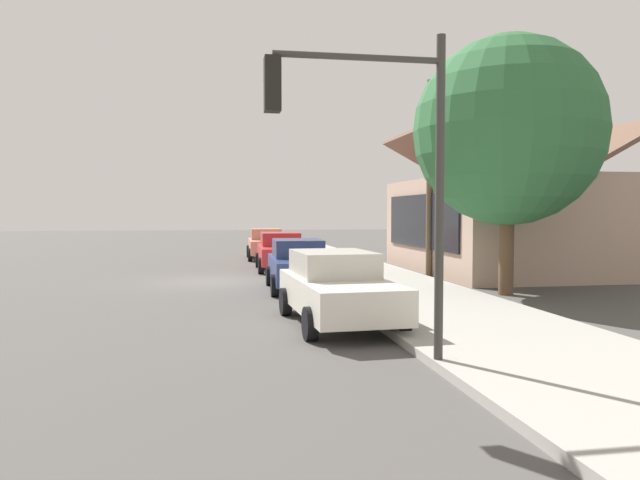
% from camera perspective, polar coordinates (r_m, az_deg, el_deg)
% --- Properties ---
extents(ground_plane, '(120.00, 120.00, 0.00)m').
position_cam_1_polar(ground_plane, '(21.44, -10.27, -3.96)').
color(ground_plane, '#4C4947').
extents(sidewalk_curb, '(60.00, 4.20, 0.16)m').
position_cam_1_polar(sidewalk_curb, '(22.10, 4.44, -3.51)').
color(sidewalk_curb, '#A3A099').
rests_on(sidewalk_curb, ground).
extents(car_coral, '(4.53, 2.05, 1.59)m').
position_cam_1_polar(car_coral, '(31.24, -5.23, -0.34)').
color(car_coral, '#EA8C75').
rests_on(car_coral, ground).
extents(car_cherry, '(4.67, 2.14, 1.59)m').
position_cam_1_polar(car_cherry, '(25.27, -3.81, -1.05)').
color(car_cherry, red).
rests_on(car_cherry, ground).
extents(car_navy, '(4.39, 2.03, 1.59)m').
position_cam_1_polar(car_navy, '(18.81, -2.07, -2.35)').
color(car_navy, navy).
rests_on(car_navy, ground).
extents(car_ivory, '(4.71, 2.27, 1.59)m').
position_cam_1_polar(car_ivory, '(13.09, 1.65, -4.57)').
color(car_ivory, silver).
rests_on(car_ivory, ground).
extents(storefront_building, '(10.47, 7.68, 5.92)m').
position_cam_1_polar(storefront_building, '(25.74, 17.48, 1.67)').
color(storefront_building, tan).
rests_on(storefront_building, ground).
extents(shade_tree, '(5.58, 5.58, 7.65)m').
position_cam_1_polar(shade_tree, '(18.58, 17.68, 9.94)').
color(shade_tree, brown).
rests_on(shade_tree, ground).
extents(traffic_light_main, '(0.37, 2.79, 5.20)m').
position_cam_1_polar(traffic_light_main, '(9.13, 5.20, 9.08)').
color(traffic_light_main, '#383833').
rests_on(traffic_light_main, ground).
extents(utility_pole_wooden, '(1.80, 0.24, 7.50)m').
position_cam_1_polar(utility_pole_wooden, '(23.15, 10.52, 6.27)').
color(utility_pole_wooden, brown).
rests_on(utility_pole_wooden, ground).
extents(fire_hydrant_red, '(0.22, 0.22, 0.71)m').
position_cam_1_polar(fire_hydrant_red, '(18.69, 2.64, -3.36)').
color(fire_hydrant_red, red).
rests_on(fire_hydrant_red, sidewalk_curb).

